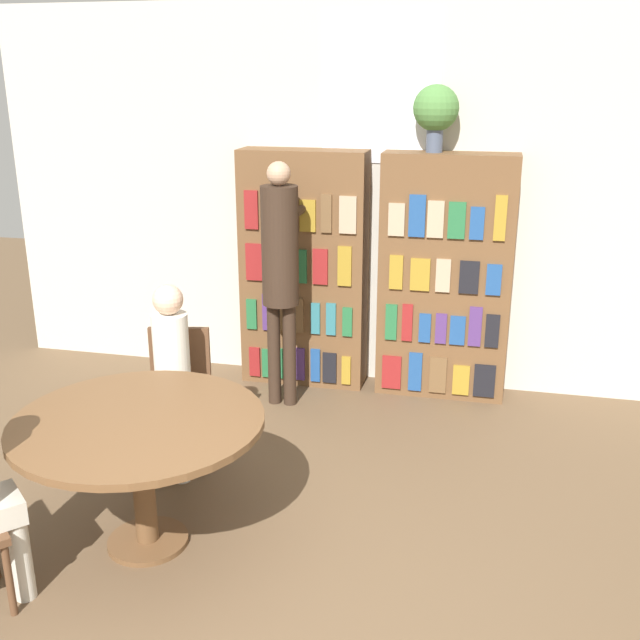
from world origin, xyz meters
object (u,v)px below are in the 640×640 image
Objects in this scene: reading_table at (139,438)px; seated_reader_left at (171,371)px; bookshelf_right at (445,279)px; chair_left_side at (179,389)px; librarian_standing at (281,262)px; bookshelf_left at (304,270)px; flower_vase at (436,110)px.

reading_table is 0.82m from seated_reader_left.
bookshelf_right is 2.16× the size of chair_left_side.
seated_reader_left is at bearing -133.51° from bookshelf_right.
librarian_standing is (0.22, 1.95, 0.49)m from reading_table.
bookshelf_left is 2.16× the size of chair_left_side.
chair_left_side is at bearing -113.94° from librarian_standing.
flower_vase is at bearing 0.26° from bookshelf_left.
seated_reader_left is (0.04, -0.18, 0.20)m from chair_left_side.
reading_table is at bearing -96.54° from librarian_standing.
flower_vase is 0.26× the size of librarian_standing.
bookshelf_right is 1.44× the size of reading_table.
librarian_standing is at bearing 83.46° from reading_table.
flower_vase is 0.55× the size of chair_left_side.
flower_vase is at bearing 25.76° from librarian_standing.
flower_vase is 0.39× the size of seated_reader_left.
flower_vase is 0.37× the size of reading_table.
seated_reader_left is at bearing -108.81° from librarian_standing.
flower_vase reaches higher than bookshelf_left.
flower_vase reaches higher than chair_left_side.
seated_reader_left is at bearing 90.00° from chair_left_side.
flower_vase reaches higher than seated_reader_left.
bookshelf_right is at bearing -145.53° from seated_reader_left.
flower_vase is at bearing 62.63° from reading_table.
librarian_standing is at bearing -125.96° from chair_left_side.
seated_reader_left is 0.66× the size of librarian_standing.
chair_left_side is (-1.61, -1.47, -0.46)m from bookshelf_right.
flower_vase is (1.00, 0.00, 1.26)m from bookshelf_left.
bookshelf_right reaches higher than reading_table.
bookshelf_right is at bearing -149.55° from chair_left_side.
flower_vase is 3.18m from reading_table.
librarian_standing is (0.43, 0.97, 0.65)m from chair_left_side.
bookshelf_left is at bearing 180.00° from bookshelf_right.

